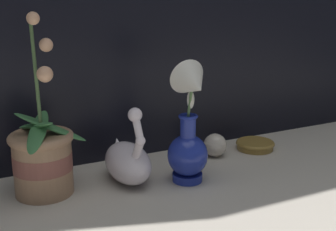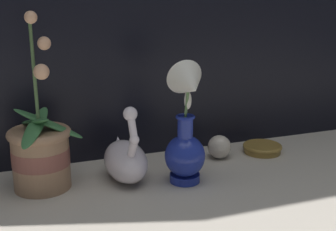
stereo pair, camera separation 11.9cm
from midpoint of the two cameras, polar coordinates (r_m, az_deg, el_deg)
ground_plane at (r=1.12m, az=4.89°, el=-9.50°), size 2.80×2.80×0.00m
orchid_potted_plant at (r=1.14m, az=-12.40°, el=-4.34°), size 0.18×0.22×0.42m
swan_figurine at (r=1.17m, az=-2.32°, el=-5.34°), size 0.10×0.20×0.20m
blue_vase at (r=1.13m, az=5.28°, el=-2.32°), size 0.10×0.12×0.31m
glass_sphere at (r=1.33m, az=8.84°, el=-3.84°), size 0.07×0.07×0.07m
amber_dish at (r=1.41m, az=13.83°, el=-3.87°), size 0.11×0.11×0.02m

